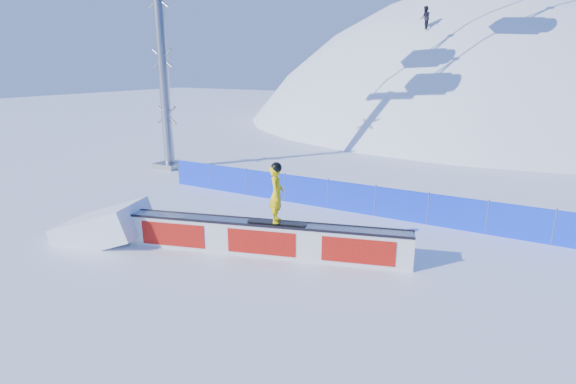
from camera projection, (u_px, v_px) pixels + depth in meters
The scene contains 6 objects.
ground at pixel (357, 264), 13.22m from camera, with size 160.00×160.00×0.00m, color white.
snow_hill at pixel (478, 272), 53.35m from camera, with size 64.00×64.00×64.00m.
safety_fence at pixel (401, 205), 16.83m from camera, with size 22.05×0.05×1.30m.
rail_box at pixel (264, 238), 13.78m from camera, with size 8.74×3.10×1.07m.
snow_ramp at pixel (105, 239), 15.14m from camera, with size 2.79×1.86×1.04m, color white, non-canonical shape.
snowboarder at pixel (277, 194), 13.29m from camera, with size 1.81×0.81×1.87m.
Camera 1 is at (4.18, -11.58, 5.65)m, focal length 28.00 mm.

